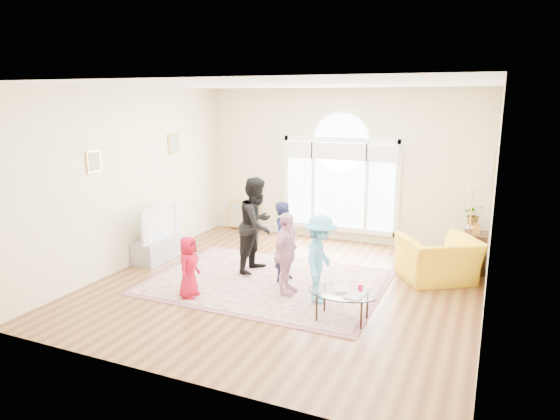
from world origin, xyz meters
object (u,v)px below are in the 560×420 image
at_px(area_rug, 266,282).
at_px(tv_console, 157,249).
at_px(television, 156,222).
at_px(coffee_table, 343,293).
at_px(armchair, 438,259).

bearing_deg(area_rug, tv_console, 173.69).
xyz_separation_m(tv_console, television, (0.01, 0.00, 0.53)).
distance_m(coffee_table, armchair, 2.34).
bearing_deg(armchair, television, -22.54).
distance_m(tv_console, coffee_table, 4.14).
distance_m(area_rug, coffee_table, 1.85).
xyz_separation_m(area_rug, coffee_table, (1.57, -0.89, 0.39)).
xyz_separation_m(coffee_table, armchair, (1.03, 2.10, -0.02)).
bearing_deg(tv_console, coffee_table, -16.26).
height_order(television, armchair, television).
bearing_deg(coffee_table, armchair, 63.20).
bearing_deg(coffee_table, tv_console, 162.94).
xyz_separation_m(area_rug, armchair, (2.60, 1.21, 0.37)).
distance_m(television, coffee_table, 4.14).
relative_size(tv_console, television, 0.90).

